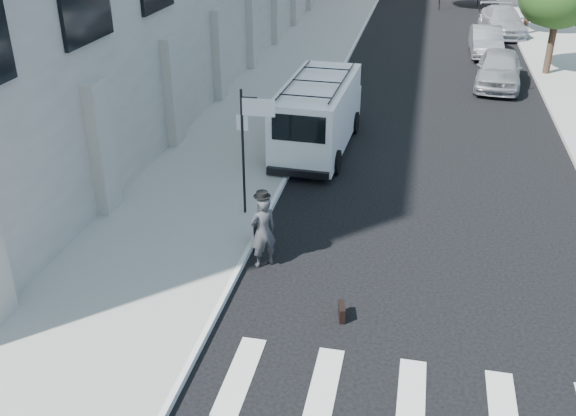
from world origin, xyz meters
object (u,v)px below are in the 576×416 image
at_px(cargo_van, 319,114).
at_px(parked_car_b, 486,41).
at_px(parked_car_a, 499,69).
at_px(businessman, 263,232).
at_px(parked_car_c, 502,21).
at_px(briefcase, 342,312).
at_px(suitcase, 261,234).

bearing_deg(cargo_van, parked_car_b, 68.66).
distance_m(parked_car_a, parked_car_b, 5.93).
height_order(businessman, parked_car_c, businessman).
xyz_separation_m(businessman, cargo_van, (0.01, 7.87, 0.30)).
distance_m(briefcase, parked_car_a, 19.13).
distance_m(briefcase, parked_car_b, 24.89).
bearing_deg(parked_car_c, briefcase, -107.24).
relative_size(cargo_van, parked_car_b, 1.46).
bearing_deg(parked_car_a, briefcase, -97.69).
height_order(businessman, parked_car_a, businessman).
bearing_deg(parked_car_a, parked_car_c, 90.69).
height_order(businessman, suitcase, businessman).
xyz_separation_m(businessman, briefcase, (2.15, -1.74, -0.75)).
bearing_deg(parked_car_b, parked_car_c, 76.07).
height_order(suitcase, parked_car_c, parked_car_c).
relative_size(briefcase, suitcase, 0.37).
bearing_deg(businessman, cargo_van, -131.28).
xyz_separation_m(businessman, parked_car_a, (6.70, 16.83, -0.11)).
bearing_deg(parked_car_b, briefcase, -100.96).
bearing_deg(parked_car_c, parked_car_a, -101.99).
height_order(businessman, parked_car_b, businessman).
xyz_separation_m(suitcase, parked_car_c, (8.06, 27.31, 0.47)).
distance_m(businessman, briefcase, 2.86).
bearing_deg(briefcase, parked_car_a, 64.01).
height_order(briefcase, cargo_van, cargo_van).
bearing_deg(parked_car_a, parked_car_b, 97.93).
bearing_deg(businessman, parked_car_c, -146.58).
xyz_separation_m(parked_car_a, parked_car_b, (-0.19, 5.93, -0.09)).
bearing_deg(suitcase, parked_car_b, 72.43).
bearing_deg(suitcase, briefcase, -47.54).
xyz_separation_m(suitcase, cargo_van, (0.30, 6.97, 0.91)).
xyz_separation_m(businessman, parked_car_b, (6.51, 22.76, -0.20)).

